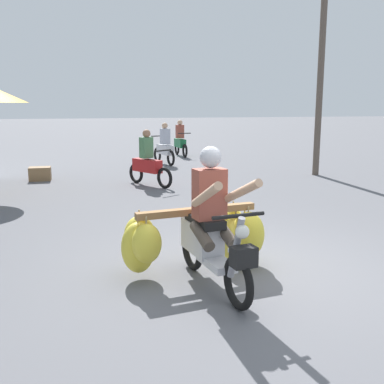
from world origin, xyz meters
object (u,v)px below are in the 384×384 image
Objects in this scene: motorbike_distant_far_ahead at (180,141)px; motorbike_distant_ahead_left at (165,148)px; motorbike_distant_ahead_right at (148,163)px; utility_pole at (320,83)px; motorbike_main_loaded at (207,235)px; produce_crate at (40,174)px.

motorbike_distant_ahead_left is at bearing -113.78° from motorbike_distant_far_ahead.
motorbike_distant_ahead_left and motorbike_distant_ahead_right have the same top height.
motorbike_distant_far_ahead is 6.62m from utility_pole.
motorbike_main_loaded is 8.04m from produce_crate.
motorbike_distant_ahead_right is 6.60m from motorbike_distant_far_ahead.
produce_crate is 8.08m from utility_pole.
motorbike_distant_far_ahead is at bearing 79.57° from motorbike_main_loaded.
motorbike_main_loaded reaches higher than motorbike_distant_far_ahead.
motorbike_main_loaded reaches higher than produce_crate.
utility_pole reaches higher than motorbike_distant_far_ahead.
motorbike_main_loaded is 12.65m from motorbike_distant_far_ahead.
produce_crate is at bearing 173.86° from utility_pole.
motorbike_distant_ahead_left is at bearing 32.97° from produce_crate.
motorbike_main_loaded is at bearing -126.89° from utility_pole.
motorbike_distant_ahead_left is at bearing 139.23° from utility_pole.
motorbike_distant_far_ahead reaches higher than produce_crate.
motorbike_main_loaded reaches higher than motorbike_distant_ahead_left.
motorbike_distant_ahead_left is 4.58m from produce_crate.
motorbike_distant_ahead_right reaches higher than produce_crate.
motorbike_distant_far_ahead is (2.14, 6.24, 0.00)m from motorbike_distant_ahead_right.
produce_crate is at bearing 152.36° from motorbike_distant_ahead_right.
motorbike_main_loaded is at bearing -97.11° from motorbike_distant_ahead_left.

